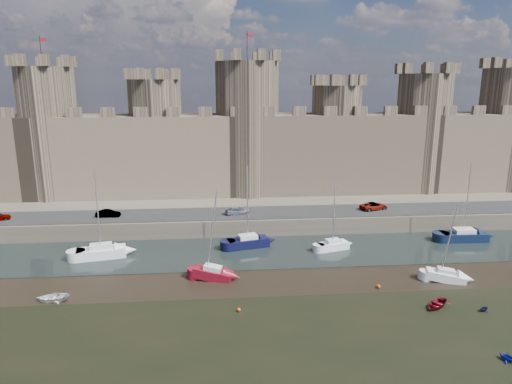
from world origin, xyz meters
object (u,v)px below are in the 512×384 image
at_px(sailboat_0, 101,252).
at_px(car_1, 108,214).
at_px(sailboat_3, 463,235).
at_px(sailboat_4, 213,273).
at_px(sailboat_5, 446,275).
at_px(car_3, 374,206).
at_px(sailboat_2, 333,245).
at_px(sailboat_1, 248,242).
at_px(car_2, 238,211).

bearing_deg(sailboat_0, car_1, 85.47).
bearing_deg(sailboat_3, sailboat_4, -162.42).
xyz_separation_m(sailboat_4, sailboat_5, (26.42, -2.74, -0.08)).
xyz_separation_m(car_3, sailboat_2, (-9.09, -10.30, -2.36)).
bearing_deg(sailboat_2, sailboat_1, 153.53).
xyz_separation_m(sailboat_3, sailboat_5, (-9.04, -12.67, -0.17)).
distance_m(sailboat_1, sailboat_3, 30.77).
relative_size(sailboat_0, sailboat_1, 1.01).
height_order(car_1, car_3, car_3).
bearing_deg(sailboat_5, sailboat_4, -168.88).
bearing_deg(car_1, sailboat_1, -108.08).
height_order(sailboat_1, sailboat_4, sailboat_1).
distance_m(sailboat_2, sailboat_5, 14.94).
xyz_separation_m(car_1, sailboat_3, (51.03, -7.75, -2.23)).
distance_m(car_3, sailboat_1, 22.23).
relative_size(sailboat_0, sailboat_5, 1.23).
xyz_separation_m(car_1, car_2, (19.26, -0.15, -0.03)).
bearing_deg(sailboat_1, sailboat_3, -13.86).
distance_m(sailboat_2, sailboat_3, 19.51).
height_order(sailboat_1, sailboat_2, sailboat_1).
relative_size(car_3, sailboat_3, 0.40).
xyz_separation_m(sailboat_0, sailboat_4, (14.37, -7.72, -0.11)).
bearing_deg(sailboat_1, sailboat_5, -44.11).
distance_m(sailboat_0, sailboat_4, 16.31).
xyz_separation_m(sailboat_2, sailboat_3, (19.41, 1.93, 0.09)).
distance_m(car_2, sailboat_1, 8.00).
xyz_separation_m(sailboat_1, sailboat_3, (30.77, 0.02, -0.02)).
height_order(car_2, sailboat_3, sailboat_3).
bearing_deg(sailboat_0, car_2, 17.10).
distance_m(sailboat_1, sailboat_5, 25.15).
distance_m(sailboat_0, sailboat_1, 19.18).
bearing_deg(sailboat_2, sailboat_0, 163.58).
distance_m(car_2, car_3, 21.47).
distance_m(car_3, sailboat_3, 13.48).
xyz_separation_m(sailboat_1, sailboat_4, (-4.69, -9.91, -0.11)).
bearing_deg(sailboat_5, car_2, 155.32).
bearing_deg(car_2, sailboat_4, 154.70).
distance_m(sailboat_3, sailboat_5, 15.57).
bearing_deg(sailboat_0, sailboat_1, -4.88).
bearing_deg(sailboat_5, sailboat_2, 151.03).
relative_size(car_3, sailboat_5, 0.48).
xyz_separation_m(car_1, sailboat_1, (20.26, -7.77, -2.22)).
distance_m(car_2, sailboat_3, 32.75).
distance_m(sailboat_3, sailboat_4, 36.82).
bearing_deg(sailboat_2, sailboat_5, -62.97).
distance_m(car_2, sailboat_0, 20.66).
relative_size(sailboat_1, sailboat_5, 1.22).
relative_size(car_2, sailboat_0, 0.33).
relative_size(sailboat_3, sailboat_4, 1.08).
xyz_separation_m(sailboat_2, sailboat_5, (10.37, -10.75, -0.08)).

